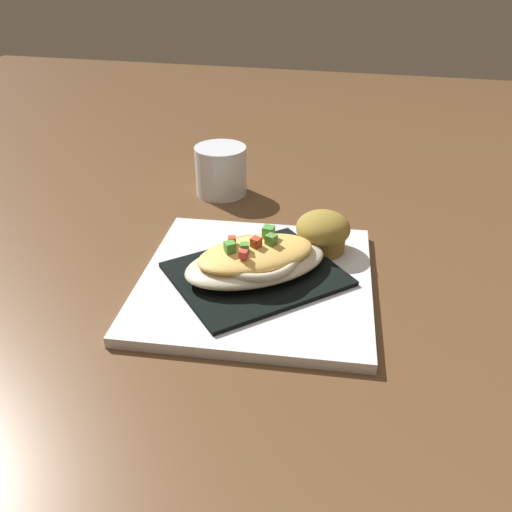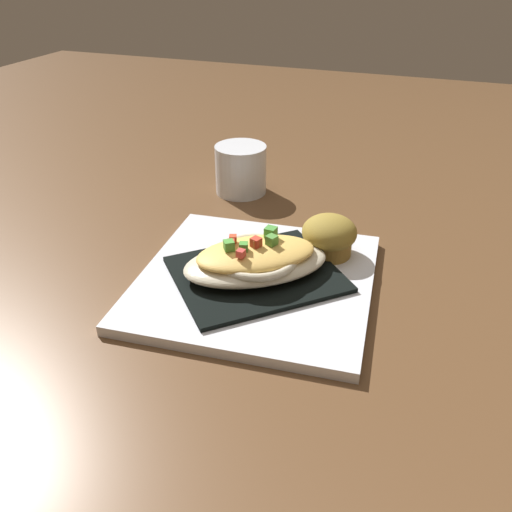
% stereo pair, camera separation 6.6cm
% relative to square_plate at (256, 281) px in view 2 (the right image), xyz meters
% --- Properties ---
extents(ground_plane, '(2.60, 2.60, 0.00)m').
position_rel_square_plate_xyz_m(ground_plane, '(0.00, 0.00, -0.01)').
color(ground_plane, brown).
extents(square_plate, '(0.32, 0.32, 0.01)m').
position_rel_square_plate_xyz_m(square_plate, '(0.00, 0.00, 0.00)').
color(square_plate, white).
rests_on(square_plate, ground_plane).
extents(folded_napkin, '(0.26, 0.26, 0.01)m').
position_rel_square_plate_xyz_m(folded_napkin, '(0.00, 0.00, 0.01)').
color(folded_napkin, black).
rests_on(folded_napkin, square_plate).
extents(gratin_dish, '(0.21, 0.19, 0.05)m').
position_rel_square_plate_xyz_m(gratin_dish, '(0.00, -0.00, 0.03)').
color(gratin_dish, beige).
rests_on(gratin_dish, folded_napkin).
extents(muffin, '(0.07, 0.07, 0.06)m').
position_rel_square_plate_xyz_m(muffin, '(-0.07, -0.09, 0.03)').
color(muffin, olive).
rests_on(muffin, square_plate).
extents(coffee_mug, '(0.11, 0.09, 0.08)m').
position_rel_square_plate_xyz_m(coffee_mug, '(0.13, -0.27, 0.03)').
color(coffee_mug, white).
rests_on(coffee_mug, ground_plane).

